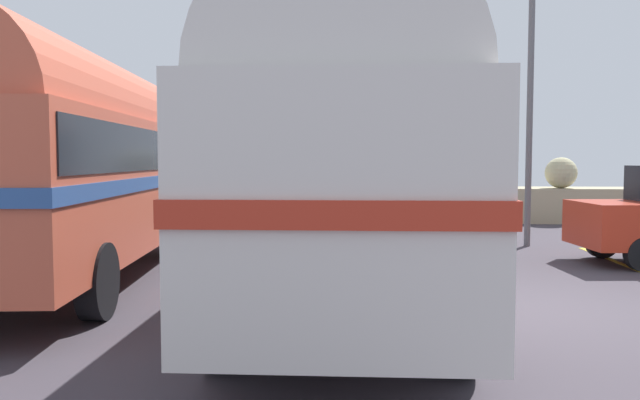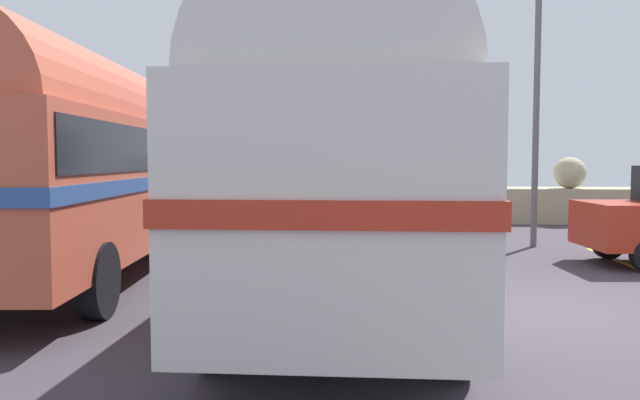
{
  "view_description": "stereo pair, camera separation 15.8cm",
  "coord_description": "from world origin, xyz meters",
  "views": [
    {
      "loc": [
        -2.3,
        -8.37,
        2.0
      ],
      "look_at": [
        -2.75,
        -0.24,
        1.47
      ],
      "focal_mm": 34.89,
      "sensor_mm": 36.0,
      "label": 1
    },
    {
      "loc": [
        -2.14,
        -8.36,
        2.0
      ],
      "look_at": [
        -2.75,
        -0.24,
        1.47
      ],
      "focal_mm": 34.89,
      "sensor_mm": 36.0,
      "label": 2
    }
  ],
  "objects": [
    {
      "name": "vintage_coach",
      "position": [
        -2.43,
        -0.03,
        2.05
      ],
      "size": [
        2.51,
        8.6,
        3.7
      ],
      "rotation": [
        0.0,
        0.0,
        -0.0
      ],
      "color": "black",
      "rests_on": "ground"
    },
    {
      "name": "breakwater",
      "position": [
        -0.4,
        11.78,
        0.68
      ],
      "size": [
        31.36,
        1.98,
        2.45
      ],
      "color": "tan",
      "rests_on": "ground"
    },
    {
      "name": "lamp_post",
      "position": [
        1.54,
        5.95,
        3.5
      ],
      "size": [
        1.0,
        0.42,
        6.19
      ],
      "color": "#5B5B60",
      "rests_on": "ground"
    },
    {
      "name": "ground",
      "position": [
        0.0,
        0.0,
        0.01
      ],
      "size": [
        32.0,
        26.0,
        0.02
      ],
      "color": "#3E3840"
    },
    {
      "name": "second_coach",
      "position": [
        -6.8,
        1.52,
        2.05
      ],
      "size": [
        3.22,
        8.77,
        3.7
      ],
      "rotation": [
        0.0,
        0.0,
        0.09
      ],
      "color": "black",
      "rests_on": "ground"
    }
  ]
}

